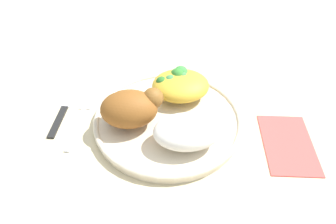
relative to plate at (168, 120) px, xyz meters
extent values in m
plane|color=beige|center=(0.00, 0.00, -0.01)|extent=(2.00, 2.00, 0.00)
cylinder|color=beige|center=(0.00, 0.00, 0.00)|extent=(0.26, 0.26, 0.01)
torus|color=beige|center=(0.00, 0.00, 0.00)|extent=(0.26, 0.26, 0.01)
ellipsoid|color=brown|center=(-0.07, -0.01, 0.04)|extent=(0.09, 0.07, 0.06)
sphere|color=brown|center=(-0.02, 0.00, 0.05)|extent=(0.04, 0.04, 0.04)
ellipsoid|color=silver|center=(0.02, -0.06, 0.03)|extent=(0.11, 0.07, 0.05)
ellipsoid|color=gold|center=(0.03, 0.06, 0.03)|extent=(0.11, 0.09, 0.04)
sphere|color=#429333|center=(0.05, 0.06, 0.03)|extent=(0.02, 0.02, 0.02)
sphere|color=#438647|center=(0.01, 0.06, 0.04)|extent=(0.02, 0.02, 0.02)
sphere|color=#3D923F|center=(0.03, 0.08, 0.04)|extent=(0.03, 0.03, 0.03)
sphere|color=#378531|center=(0.02, 0.07, 0.04)|extent=(0.03, 0.03, 0.03)
sphere|color=#458645|center=(0.03, 0.07, 0.04)|extent=(0.02, 0.02, 0.02)
sphere|color=green|center=(0.02, 0.08, 0.04)|extent=(0.03, 0.03, 0.03)
sphere|color=#2D6D29|center=(-0.01, 0.06, 0.04)|extent=(0.02, 0.02, 0.02)
cube|color=#B2B2B7|center=(-0.16, 0.00, -0.01)|extent=(0.02, 0.11, 0.01)
cube|color=#B2B2B7|center=(-0.15, 0.07, -0.01)|extent=(0.03, 0.04, 0.00)
cube|color=black|center=(-0.20, 0.02, -0.01)|extent=(0.02, 0.08, 0.01)
cube|color=silver|center=(-0.18, 0.11, -0.01)|extent=(0.03, 0.11, 0.00)
cube|color=#DB4C47|center=(0.20, -0.06, -0.01)|extent=(0.10, 0.14, 0.00)
camera|label=1|loc=(-0.03, -0.40, 0.39)|focal=33.85mm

